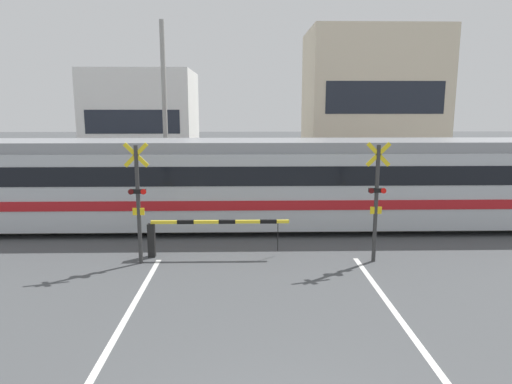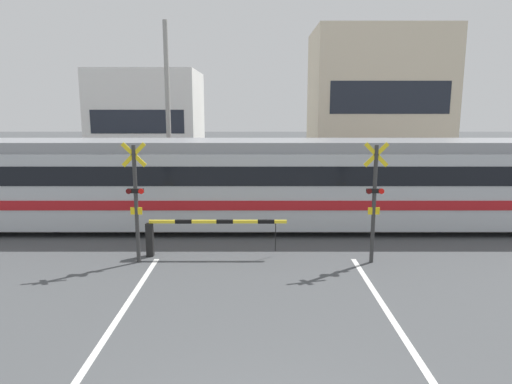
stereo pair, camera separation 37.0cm
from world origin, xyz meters
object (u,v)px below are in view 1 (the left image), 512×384
Objects in this scene: crossing_barrier_near at (191,230)px; crossing_barrier_far at (300,192)px; crossing_signal_right at (376,197)px; crossing_signal_left at (138,198)px; commuter_train at (248,181)px; pedestrian at (240,182)px.

crossing_barrier_near is 7.12m from crossing_barrier_far.
crossing_signal_right reaches higher than crossing_barrier_far.
crossing_signal_left reaches higher than crossing_barrier_far.
crossing_signal_left reaches higher than crossing_barrier_near.
crossing_barrier_near and crossing_barrier_far have the same top height.
crossing_signal_left is 1.00× the size of crossing_signal_right.
commuter_train reaches higher than pedestrian.
crossing_barrier_near is at bearing -116.97° from commuter_train.
crossing_signal_right is (3.55, -3.85, 0.17)m from commuter_train.
crossing_barrier_far is 1.21× the size of crossing_signal_right.
crossing_barrier_near is 1.21× the size of crossing_signal_left.
crossing_barrier_near is 5.36m from crossing_signal_right.
crossing_signal_right reaches higher than pedestrian.
crossing_signal_right is at bearing -6.08° from crossing_barrier_near.
pedestrian is (-0.32, 4.85, -0.81)m from commuter_train.
crossing_barrier_far is 2.63× the size of pedestrian.
crossing_signal_right is 9.58m from pedestrian.
crossing_barrier_far is at bearing 101.64° from crossing_signal_right.
crossing_barrier_near is at bearing 22.48° from crossing_signal_left.
crossing_signal_left reaches higher than commuter_train.
crossing_barrier_near is (-1.68, -3.30, -0.91)m from commuter_train.
crossing_signal_left is at bearing -128.67° from crossing_barrier_far.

